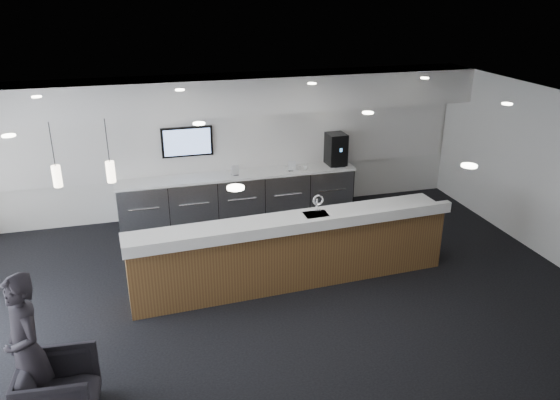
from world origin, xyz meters
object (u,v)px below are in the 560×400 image
object	(u,v)px
service_counter	(292,250)
coffee_machine	(336,149)
lounge_guest	(26,350)
armchair	(59,390)

from	to	relation	value
service_counter	coffee_machine	xyz separation A→B (m)	(1.91, 3.05, 0.72)
service_counter	coffee_machine	distance (m)	3.67
coffee_machine	lounge_guest	world-z (taller)	lounge_guest
lounge_guest	service_counter	bearing A→B (deg)	92.15
service_counter	lounge_guest	size ratio (longest dim) A/B	2.96
armchair	coffee_machine	bearing A→B (deg)	-40.69
armchair	lounge_guest	xyz separation A→B (m)	(-0.28, 0.11, 0.54)
service_counter	coffee_machine	bearing A→B (deg)	54.77
service_counter	armchair	distance (m)	4.12
armchair	lounge_guest	size ratio (longest dim) A/B	0.46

